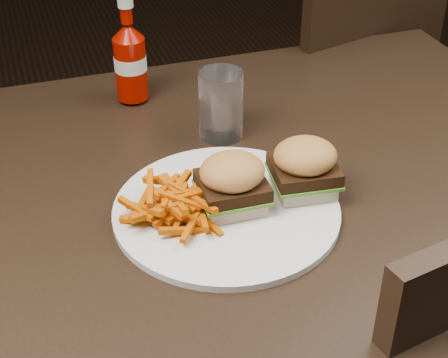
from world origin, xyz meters
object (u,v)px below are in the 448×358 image
object	(u,v)px
dining_table	(207,194)
tumbler	(221,104)
plate	(226,210)
chair_far	(310,125)
ketchup_bottle	(131,69)

from	to	relation	value
dining_table	tumbler	bearing A→B (deg)	62.68
plate	chair_far	bearing A→B (deg)	56.07
ketchup_bottle	dining_table	bearing A→B (deg)	-80.60
tumbler	chair_far	bearing A→B (deg)	50.29
chair_far	dining_table	bearing A→B (deg)	37.75
dining_table	plate	xyz separation A→B (m)	(0.00, -0.08, 0.03)
dining_table	chair_far	xyz separation A→B (m)	(0.46, 0.60, -0.30)
plate	ketchup_bottle	size ratio (longest dim) A/B	2.84
ketchup_bottle	chair_far	bearing A→B (deg)	32.22
chair_far	plate	xyz separation A→B (m)	(-0.46, -0.68, 0.33)
chair_far	ketchup_bottle	bearing A→B (deg)	17.47
ketchup_bottle	tumbler	distance (m)	0.19
plate	tumbler	bearing A→B (deg)	73.71
dining_table	tumbler	size ratio (longest dim) A/B	11.02
chair_far	tumbler	xyz separation A→B (m)	(-0.40, -0.48, 0.38)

